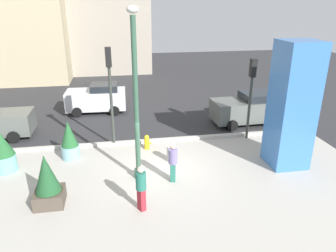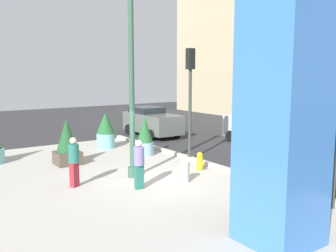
% 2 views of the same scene
% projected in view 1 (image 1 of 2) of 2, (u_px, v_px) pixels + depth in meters
% --- Properties ---
extents(ground_plane, '(60.00, 60.00, 0.00)m').
position_uv_depth(ground_plane, '(150.00, 136.00, 17.51)').
color(ground_plane, '#2D2D30').
extents(plaza_pavement, '(18.00, 10.00, 0.02)m').
position_uv_depth(plaza_pavement, '(168.00, 197.00, 12.00)').
color(plaza_pavement, '#ADA89E').
rests_on(plaza_pavement, ground_plane).
extents(curb_strip, '(18.00, 0.24, 0.16)m').
position_uv_depth(curb_strip, '(152.00, 141.00, 16.67)').
color(curb_strip, '#B7B2A8').
rests_on(curb_strip, ground_plane).
extents(lamp_post, '(0.44, 0.44, 6.79)m').
position_uv_depth(lamp_post, '(136.00, 102.00, 12.14)').
color(lamp_post, '#335642').
rests_on(lamp_post, ground_plane).
extents(art_pillar_blue, '(1.58, 1.58, 5.48)m').
position_uv_depth(art_pillar_blue, '(292.00, 106.00, 13.53)').
color(art_pillar_blue, '#3870BC').
rests_on(art_pillar_blue, ground_plane).
extents(potted_plant_curbside, '(0.84, 0.84, 1.85)m').
position_uv_depth(potted_plant_curbside, '(69.00, 141.00, 14.69)').
color(potted_plant_curbside, '#7AA8B7').
rests_on(potted_plant_curbside, ground_plane).
extents(potted_plant_by_pillar, '(1.03, 1.03, 1.98)m').
position_uv_depth(potted_plant_by_pillar, '(47.00, 182.00, 11.27)').
color(potted_plant_by_pillar, '#4C4238').
rests_on(potted_plant_by_pillar, ground_plane).
extents(potted_plant_near_right, '(0.95, 0.95, 1.84)m').
position_uv_depth(potted_plant_near_right, '(3.00, 152.00, 13.53)').
color(potted_plant_near_right, '#6BB2B2').
rests_on(potted_plant_near_right, ground_plane).
extents(fire_hydrant, '(0.36, 0.26, 0.75)m').
position_uv_depth(fire_hydrant, '(147.00, 142.00, 15.81)').
color(fire_hydrant, gold).
rests_on(fire_hydrant, ground_plane).
extents(concrete_bollard, '(0.36, 0.36, 0.75)m').
position_uv_depth(concrete_bollard, '(171.00, 154.00, 14.60)').
color(concrete_bollard, '#B2ADA3').
rests_on(concrete_bollard, ground_plane).
extents(traffic_light_corner, '(0.28, 0.42, 4.95)m').
position_uv_depth(traffic_light_corner, '(110.00, 82.00, 15.16)').
color(traffic_light_corner, '#333833').
rests_on(traffic_light_corner, ground_plane).
extents(traffic_light_far_side, '(0.28, 0.42, 4.25)m').
position_uv_depth(traffic_light_far_side, '(251.00, 86.00, 16.19)').
color(traffic_light_far_side, '#333833').
rests_on(traffic_light_far_side, ground_plane).
extents(car_intersection, '(3.90, 2.17, 1.89)m').
position_uv_depth(car_intersection, '(97.00, 98.00, 20.99)').
color(car_intersection, silver).
rests_on(car_intersection, ground_plane).
extents(car_far_lane, '(4.21, 2.22, 1.88)m').
position_uv_depth(car_far_lane, '(248.00, 108.00, 18.98)').
color(car_far_lane, '#565B56').
rests_on(car_far_lane, ground_plane).
extents(pedestrian_by_curb, '(0.40, 0.40, 1.67)m').
position_uv_depth(pedestrian_by_curb, '(173.00, 161.00, 12.76)').
color(pedestrian_by_curb, '#236656').
rests_on(pedestrian_by_curb, ground_plane).
extents(pedestrian_crossing, '(0.48, 0.48, 1.73)m').
position_uv_depth(pedestrian_crossing, '(141.00, 186.00, 10.93)').
color(pedestrian_crossing, maroon).
rests_on(pedestrian_crossing, ground_plane).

